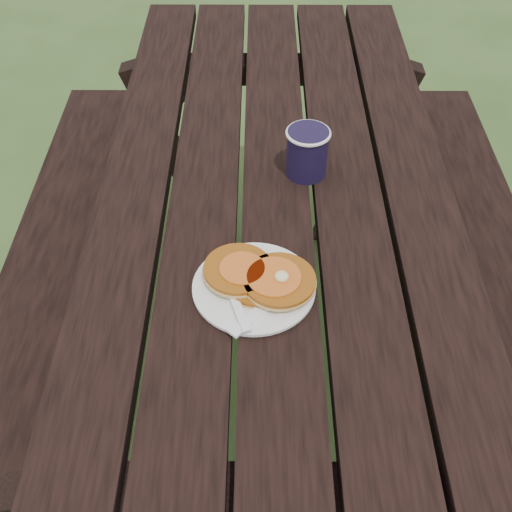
{
  "coord_description": "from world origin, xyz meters",
  "views": [
    {
      "loc": [
        -0.04,
        -1.05,
        1.62
      ],
      "look_at": [
        -0.04,
        -0.24,
        0.8
      ],
      "focal_mm": 45.0,
      "sensor_mm": 36.0,
      "label": 1
    }
  ],
  "objects_px": {
    "plate": "(254,288)",
    "coffee_cup": "(307,150)",
    "picnic_table": "(273,307)",
    "pancake_stack": "(260,277)"
  },
  "relations": [
    {
      "from": "coffee_cup",
      "to": "pancake_stack",
      "type": "bearing_deg",
      "value": -106.78
    },
    {
      "from": "pancake_stack",
      "to": "coffee_cup",
      "type": "bearing_deg",
      "value": 73.22
    },
    {
      "from": "plate",
      "to": "pancake_stack",
      "type": "xyz_separation_m",
      "value": [
        0.01,
        0.01,
        0.02
      ]
    },
    {
      "from": "picnic_table",
      "to": "plate",
      "type": "bearing_deg",
      "value": -99.09
    },
    {
      "from": "picnic_table",
      "to": "plate",
      "type": "distance_m",
      "value": 0.48
    },
    {
      "from": "picnic_table",
      "to": "pancake_stack",
      "type": "distance_m",
      "value": 0.49
    },
    {
      "from": "coffee_cup",
      "to": "picnic_table",
      "type": "bearing_deg",
      "value": -137.11
    },
    {
      "from": "picnic_table",
      "to": "plate",
      "type": "relative_size",
      "value": 8.35
    },
    {
      "from": "plate",
      "to": "coffee_cup",
      "type": "relative_size",
      "value": 2.01
    },
    {
      "from": "plate",
      "to": "coffee_cup",
      "type": "bearing_deg",
      "value": 72.05
    }
  ]
}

